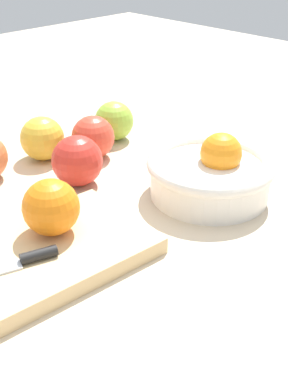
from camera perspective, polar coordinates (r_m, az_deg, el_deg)
The scene contains 9 objects.
ground_plane at distance 0.75m, azimuth -5.82°, elevation -2.46°, with size 2.40×2.40×0.00m, color beige.
bowl at distance 0.79m, azimuth 7.66°, elevation 2.31°, with size 0.20×0.20×0.10m.
cutting_board at distance 0.66m, azimuth -10.78°, elevation -6.80°, with size 0.26×0.17×0.02m, color #DBB77F.
orange_on_board at distance 0.66m, azimuth -10.47°, elevation -1.71°, with size 0.07×0.07×0.07m, color orange.
knife at distance 0.62m, azimuth -14.74°, elevation -7.87°, with size 0.15×0.06×0.01m.
apple_front_left at distance 0.91m, azimuth -5.79°, elevation 6.19°, with size 0.08×0.08×0.08m, color #D6422D.
apple_front_left_2 at distance 0.82m, azimuth -7.57°, elevation 3.52°, with size 0.08×0.08×0.08m, color red.
apple_front_left_3 at distance 0.98m, azimuth -3.41°, elevation 8.03°, with size 0.08×0.08×0.08m, color #8EB738.
apple_front_left_4 at distance 0.92m, azimuth -11.43°, elevation 5.96°, with size 0.08×0.08×0.08m, color gold.
Camera 1 is at (0.39, 0.51, 0.39)m, focal length 47.15 mm.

